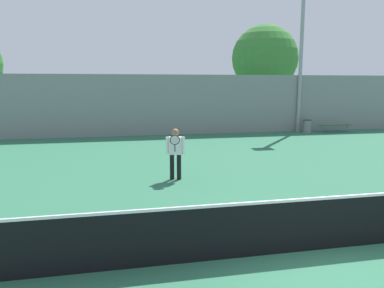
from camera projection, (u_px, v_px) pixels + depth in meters
ground_plane at (311, 250)px, 6.91m from camera, size 100.00×100.00×0.00m
tennis_net at (313, 224)px, 6.83m from camera, size 11.10×0.09×1.01m
tennis_player at (175, 150)px, 11.90m from camera, size 0.60×0.46×1.65m
bench_courtside_near at (335, 126)px, 23.88m from camera, size 2.18×0.40×0.45m
light_pole_near_left at (302, 31)px, 23.23m from camera, size 0.90×0.60×10.53m
trash_bin at (307, 126)px, 23.63m from camera, size 0.52×0.52×0.80m
back_fence at (172, 105)px, 22.37m from camera, size 34.17×0.06×3.60m
tree_green_broad at (265, 58)px, 28.14m from camera, size 4.94×4.94×7.43m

